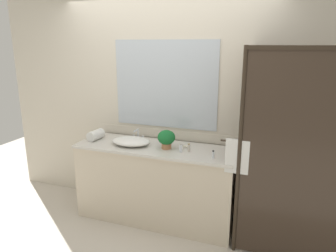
{
  "coord_description": "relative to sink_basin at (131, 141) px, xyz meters",
  "views": [
    {
      "loc": [
        1.24,
        -3.03,
        2.01
      ],
      "look_at": [
        0.15,
        0.0,
        1.15
      ],
      "focal_mm": 33.1,
      "sensor_mm": 36.0,
      "label": 1
    }
  ],
  "objects": [
    {
      "name": "ground_plane",
      "position": [
        0.28,
        0.04,
        -0.94
      ],
      "size": [
        8.0,
        8.0,
        0.0
      ],
      "primitive_type": "plane",
      "color": "beige"
    },
    {
      "name": "wall_back_with_mirror",
      "position": [
        0.28,
        0.38,
        0.36
      ],
      "size": [
        4.4,
        0.06,
        2.6
      ],
      "color": "beige",
      "rests_on": "ground_plane"
    },
    {
      "name": "vanity_cabinet",
      "position": [
        0.28,
        0.04,
        -0.49
      ],
      "size": [
        1.8,
        0.58,
        0.9
      ],
      "color": "beige",
      "rests_on": "ground_plane"
    },
    {
      "name": "shower_enclosure",
      "position": [
        1.56,
        -0.15,
        0.08
      ],
      "size": [
        1.2,
        0.59,
        2.0
      ],
      "color": "#2D2319",
      "rests_on": "ground_plane"
    },
    {
      "name": "sink_basin",
      "position": [
        0.0,
        0.0,
        0.0
      ],
      "size": [
        0.45,
        0.32,
        0.09
      ],
      "primitive_type": "ellipsoid",
      "color": "white",
      "rests_on": "vanity_cabinet"
    },
    {
      "name": "faucet",
      "position": [
        0.0,
        0.19,
        0.0
      ],
      "size": [
        0.17,
        0.14,
        0.14
      ],
      "color": "silver",
      "rests_on": "vanity_cabinet"
    },
    {
      "name": "potted_plant",
      "position": [
        0.42,
        0.01,
        0.07
      ],
      "size": [
        0.19,
        0.19,
        0.21
      ],
      "color": "#B77A51",
      "rests_on": "vanity_cabinet"
    },
    {
      "name": "soap_dish",
      "position": [
        0.62,
        0.09,
        -0.03
      ],
      "size": [
        0.1,
        0.07,
        0.04
      ],
      "color": "silver",
      "rests_on": "vanity_cabinet"
    },
    {
      "name": "amenity_bottle_shampoo",
      "position": [
        0.61,
        -0.04,
        0.0
      ],
      "size": [
        0.03,
        0.03,
        0.1
      ],
      "color": "silver",
      "rests_on": "vanity_cabinet"
    },
    {
      "name": "amenity_bottle_body_wash",
      "position": [
        0.68,
        -0.0,
        -0.0
      ],
      "size": [
        0.03,
        0.03,
        0.09
      ],
      "color": "silver",
      "rests_on": "vanity_cabinet"
    },
    {
      "name": "amenity_bottle_conditioner",
      "position": [
        0.96,
        -0.11,
        -0.0
      ],
      "size": [
        0.02,
        0.02,
        0.08
      ],
      "color": "silver",
      "rests_on": "vanity_cabinet"
    },
    {
      "name": "rolled_towel_near_edge",
      "position": [
        -0.48,
        0.03,
        0.02
      ],
      "size": [
        0.14,
        0.22,
        0.12
      ],
      "primitive_type": "cylinder",
      "rotation": [
        1.57,
        0.0,
        -0.1
      ],
      "color": "white",
      "rests_on": "vanity_cabinet"
    }
  ]
}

